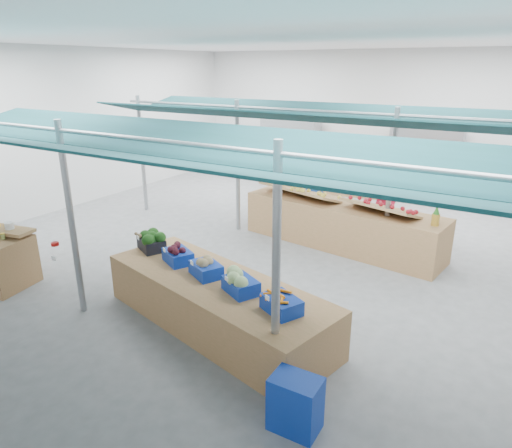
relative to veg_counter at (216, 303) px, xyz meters
The scene contains 22 objects.
floor 3.45m from the veg_counter, 108.51° to the left, with size 13.00×13.00×0.00m, color slate.
hall 5.32m from the veg_counter, 103.07° to the left, with size 13.00×13.00×13.00m.
pole_grid 2.10m from the veg_counter, 102.70° to the left, with size 10.00×4.60×3.00m.
awnings 2.86m from the veg_counter, 102.70° to the left, with size 9.50×7.08×0.30m.
back_shelving_left 9.94m from the veg_counter, 111.20° to the left, with size 2.00×0.50×2.00m, color #B23F33.
back_shelving_right 9.32m from the veg_counter, 84.37° to the left, with size 2.00×0.50×2.00m, color #B23F33.
veg_counter is the anchor object (origin of this frame).
fruit_counter 4.01m from the veg_counter, 84.43° to the left, with size 4.35×1.04×0.93m, color olive.
far_counter 8.32m from the veg_counter, 96.05° to the left, with size 4.97×0.99×0.89m, color olive.
crate_stack 2.31m from the veg_counter, 32.70° to the right, with size 0.52×0.37×0.63m, color #0E309F.
vendor_left 5.18m from the veg_counter, 99.04° to the left, with size 0.63×0.42×1.74m, color #194AA7.
vendor_right 5.21m from the veg_counter, 79.00° to the left, with size 0.85×0.66×1.74m, color #AB152C.
crate_broccoli 1.74m from the veg_counter, 166.74° to the left, with size 0.60×0.54×0.35m.
crate_beets 1.04m from the veg_counter, 166.75° to the left, with size 0.60×0.54×0.29m.
crate_celeriac 0.56m from the veg_counter, 166.79° to the left, with size 0.60×0.54×0.31m.
crate_cabbage 0.75m from the veg_counter, 13.28° to the right, with size 0.60×0.54×0.35m.
crate_carrots 1.37m from the veg_counter, 13.27° to the right, with size 0.60×0.54×0.29m.
sparrow 1.93m from the veg_counter, behind, with size 0.12×0.09×0.11m.
pole_ribbon 2.67m from the veg_counter, 160.57° to the right, with size 0.12×0.12×0.28m.
apple_heap_yellow 4.15m from the veg_counter, 99.17° to the left, with size 2.02×1.18×0.27m.
apple_heap_red 4.04m from the veg_counter, 71.69° to the left, with size 1.63×1.07×0.27m.
pineapple 4.37m from the veg_counter, 57.33° to the left, with size 0.14×0.14×0.39m.
Camera 1 is at (4.72, -8.07, 3.70)m, focal length 32.00 mm.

